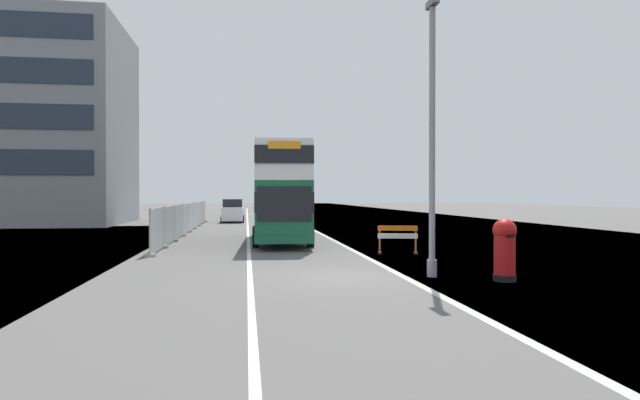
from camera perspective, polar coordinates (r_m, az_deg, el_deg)
ground at (r=15.84m, az=4.16°, el=-8.42°), size 140.00×280.00×0.10m
double_decker_bus at (r=27.45m, az=-4.16°, el=0.87°), size 3.16×10.84×4.84m
lamppost_foreground at (r=15.88m, az=12.11°, el=5.73°), size 0.29×0.70×8.18m
red_pillar_postbox at (r=15.66m, az=19.45°, el=-4.83°), size 0.66×0.66×1.75m
roadworks_barrier at (r=21.72m, az=8.44°, el=-3.93°), size 1.66×0.80×1.16m
construction_site_fence at (r=34.91m, az=-14.15°, el=-1.94°), size 0.44×27.40×1.91m
car_oncoming_near at (r=47.23m, az=-9.48°, el=-1.23°), size 2.02×4.02×2.06m
car_receding_mid at (r=56.13m, az=-5.80°, el=-0.91°), size 1.97×4.49×2.14m
bare_tree_far_verge_near at (r=49.12m, az=-21.42°, el=0.36°), size 1.77×2.11×4.60m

